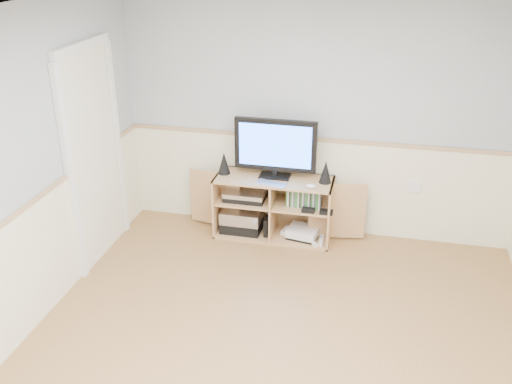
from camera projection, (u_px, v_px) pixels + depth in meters
The scene contains 11 objects.
room at pixel (270, 215), 3.82m from camera, with size 4.04×4.54×2.54m.
media_cabinet at pixel (275, 204), 5.97m from camera, with size 1.88×0.45×0.65m.
monitor at pixel (275, 147), 5.69m from camera, with size 0.83×0.18×0.61m.
speaker_left at pixel (224, 163), 5.86m from camera, with size 0.13×0.13×0.23m, color black.
speaker_right at pixel (326, 172), 5.65m from camera, with size 0.12×0.12×0.23m, color black.
keyboard at pixel (271, 184), 5.66m from camera, with size 0.31×0.12×0.01m, color silver.
mouse at pixel (311, 186), 5.57m from camera, with size 0.10×0.06×0.04m, color white.
av_components at pixel (243, 213), 6.03m from camera, with size 0.51×0.31×0.47m.
game_consoles at pixel (302, 233), 5.95m from camera, with size 0.46×0.31×0.11m.
game_cases at pixel (304, 197), 5.77m from camera, with size 0.36×0.14×0.19m, color #3F8C3F.
wall_outlet at pixel (414, 186), 5.73m from camera, with size 0.12×0.03×0.12m, color white.
Camera 1 is at (0.61, -3.22, 2.96)m, focal length 40.00 mm.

